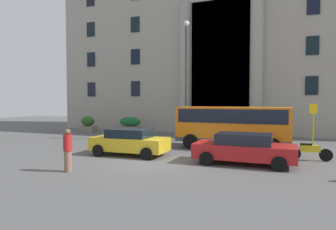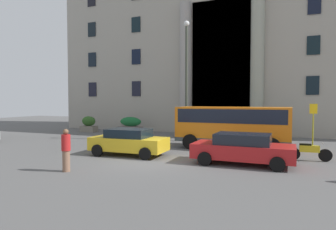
{
  "view_description": "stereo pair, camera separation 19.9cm",
  "coord_description": "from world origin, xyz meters",
  "px_view_note": "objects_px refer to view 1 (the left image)",
  "views": [
    {
      "loc": [
        6.07,
        -12.56,
        2.87
      ],
      "look_at": [
        -1.79,
        6.82,
        1.9
      ],
      "focal_mm": 31.85,
      "sensor_mm": 36.0,
      "label": 1
    },
    {
      "loc": [
        6.26,
        -12.49,
        2.87
      ],
      "look_at": [
        -1.79,
        6.82,
        1.9
      ],
      "focal_mm": 31.85,
      "sensor_mm": 36.0,
      "label": 2
    }
  ],
  "objects_px": {
    "parked_sedan_far": "(244,148)",
    "bus_stop_sign": "(313,121)",
    "hedge_planter_entrance_left": "(88,124)",
    "orange_minibus": "(233,124)",
    "hedge_planter_entrance_right": "(130,125)",
    "pedestrian_woman_with_bag": "(68,150)",
    "lamppost_plaza_centre": "(186,72)",
    "scooter_by_planter": "(309,151)",
    "hedge_planter_far_west": "(274,131)",
    "parked_hatchback_near": "(130,142)",
    "motorcycle_near_kerb": "(123,141)",
    "hedge_planter_far_east": "(199,128)"
  },
  "relations": [
    {
      "from": "hedge_planter_far_east",
      "to": "parked_hatchback_near",
      "type": "bearing_deg",
      "value": -97.57
    },
    {
      "from": "hedge_planter_entrance_right",
      "to": "hedge_planter_far_east",
      "type": "xyz_separation_m",
      "value": [
        6.6,
        -0.55,
        0.01
      ]
    },
    {
      "from": "parked_sedan_far",
      "to": "parked_hatchback_near",
      "type": "xyz_separation_m",
      "value": [
        -5.93,
        -0.01,
        0.0
      ]
    },
    {
      "from": "hedge_planter_entrance_right",
      "to": "hedge_planter_entrance_left",
      "type": "bearing_deg",
      "value": -173.18
    },
    {
      "from": "motorcycle_near_kerb",
      "to": "pedestrian_woman_with_bag",
      "type": "xyz_separation_m",
      "value": [
        1.05,
        -6.08,
        0.42
      ]
    },
    {
      "from": "bus_stop_sign",
      "to": "hedge_planter_entrance_left",
      "type": "xyz_separation_m",
      "value": [
        -18.77,
        2.73,
        -0.97
      ]
    },
    {
      "from": "scooter_by_planter",
      "to": "pedestrian_woman_with_bag",
      "type": "distance_m",
      "value": 11.16
    },
    {
      "from": "hedge_planter_entrance_left",
      "to": "parked_hatchback_near",
      "type": "distance_m",
      "value": 13.23
    },
    {
      "from": "parked_hatchback_near",
      "to": "lamppost_plaza_centre",
      "type": "bearing_deg",
      "value": 79.66
    },
    {
      "from": "orange_minibus",
      "to": "scooter_by_planter",
      "type": "height_order",
      "value": "orange_minibus"
    },
    {
      "from": "hedge_planter_far_west",
      "to": "parked_hatchback_near",
      "type": "xyz_separation_m",
      "value": [
        -6.8,
        -8.98,
        0.03
      ]
    },
    {
      "from": "hedge_planter_far_east",
      "to": "hedge_planter_far_west",
      "type": "height_order",
      "value": "hedge_planter_far_east"
    },
    {
      "from": "hedge_planter_entrance_left",
      "to": "lamppost_plaza_centre",
      "type": "xyz_separation_m",
      "value": [
        10.57,
        -2.61,
        4.21
      ]
    },
    {
      "from": "scooter_by_planter",
      "to": "motorcycle_near_kerb",
      "type": "relative_size",
      "value": 1.0
    },
    {
      "from": "bus_stop_sign",
      "to": "lamppost_plaza_centre",
      "type": "bearing_deg",
      "value": 179.21
    },
    {
      "from": "hedge_planter_far_west",
      "to": "parked_hatchback_near",
      "type": "height_order",
      "value": "hedge_planter_far_west"
    },
    {
      "from": "parked_hatchback_near",
      "to": "motorcycle_near_kerb",
      "type": "distance_m",
      "value": 2.46
    },
    {
      "from": "parked_sedan_far",
      "to": "hedge_planter_entrance_left",
      "type": "bearing_deg",
      "value": 149.42
    },
    {
      "from": "orange_minibus",
      "to": "parked_sedan_far",
      "type": "relative_size",
      "value": 1.48
    },
    {
      "from": "hedge_planter_entrance_right",
      "to": "motorcycle_near_kerb",
      "type": "bearing_deg",
      "value": -63.52
    },
    {
      "from": "bus_stop_sign",
      "to": "hedge_planter_entrance_left",
      "type": "relative_size",
      "value": 1.83
    },
    {
      "from": "hedge_planter_entrance_right",
      "to": "pedestrian_woman_with_bag",
      "type": "relative_size",
      "value": 1.26
    },
    {
      "from": "scooter_by_planter",
      "to": "parked_sedan_far",
      "type": "bearing_deg",
      "value": -146.95
    },
    {
      "from": "parked_sedan_far",
      "to": "lamppost_plaza_centre",
      "type": "height_order",
      "value": "lamppost_plaza_centre"
    },
    {
      "from": "orange_minibus",
      "to": "hedge_planter_entrance_right",
      "type": "xyz_separation_m",
      "value": [
        -10.09,
        5.32,
        -0.82
      ]
    },
    {
      "from": "pedestrian_woman_with_bag",
      "to": "lamppost_plaza_centre",
      "type": "bearing_deg",
      "value": 139.6
    },
    {
      "from": "parked_hatchback_near",
      "to": "lamppost_plaza_centre",
      "type": "distance_m",
      "value": 7.78
    },
    {
      "from": "orange_minibus",
      "to": "parked_sedan_far",
      "type": "bearing_deg",
      "value": -74.02
    },
    {
      "from": "orange_minibus",
      "to": "hedge_planter_far_east",
      "type": "relative_size",
      "value": 3.42
    },
    {
      "from": "hedge_planter_entrance_left",
      "to": "hedge_planter_far_west",
      "type": "distance_m",
      "value": 16.4
    },
    {
      "from": "scooter_by_planter",
      "to": "lamppost_plaza_centre",
      "type": "xyz_separation_m",
      "value": [
        -7.76,
        4.42,
        4.46
      ]
    },
    {
      "from": "parked_sedan_far",
      "to": "motorcycle_near_kerb",
      "type": "xyz_separation_m",
      "value": [
        -7.49,
        1.89,
        -0.27
      ]
    },
    {
      "from": "bus_stop_sign",
      "to": "scooter_by_planter",
      "type": "bearing_deg",
      "value": -95.82
    },
    {
      "from": "bus_stop_sign",
      "to": "parked_sedan_far",
      "type": "distance_m",
      "value": 7.21
    },
    {
      "from": "orange_minibus",
      "to": "pedestrian_woman_with_bag",
      "type": "xyz_separation_m",
      "value": [
        -5.19,
        -8.48,
        -0.64
      ]
    },
    {
      "from": "bus_stop_sign",
      "to": "hedge_planter_far_west",
      "type": "xyz_separation_m",
      "value": [
        -2.37,
        2.6,
        -0.97
      ]
    },
    {
      "from": "hedge_planter_far_east",
      "to": "hedge_planter_far_west",
      "type": "relative_size",
      "value": 1.09
    },
    {
      "from": "lamppost_plaza_centre",
      "to": "parked_hatchback_near",
      "type": "bearing_deg",
      "value": -98.51
    },
    {
      "from": "parked_sedan_far",
      "to": "scooter_by_planter",
      "type": "distance_m",
      "value": 3.48
    },
    {
      "from": "hedge_planter_far_west",
      "to": "scooter_by_planter",
      "type": "distance_m",
      "value": 7.18
    },
    {
      "from": "orange_minibus",
      "to": "scooter_by_planter",
      "type": "bearing_deg",
      "value": -29.04
    },
    {
      "from": "parked_sedan_far",
      "to": "bus_stop_sign",
      "type": "bearing_deg",
      "value": 62.83
    },
    {
      "from": "hedge_planter_far_east",
      "to": "parked_hatchback_near",
      "type": "xyz_separation_m",
      "value": [
        -1.2,
        -9.05,
        0.01
      ]
    },
    {
      "from": "parked_sedan_far",
      "to": "motorcycle_near_kerb",
      "type": "bearing_deg",
      "value": 165.62
    },
    {
      "from": "hedge_planter_far_west",
      "to": "scooter_by_planter",
      "type": "height_order",
      "value": "hedge_planter_far_west"
    },
    {
      "from": "bus_stop_sign",
      "to": "parked_sedan_far",
      "type": "relative_size",
      "value": 0.6
    },
    {
      "from": "parked_sedan_far",
      "to": "scooter_by_planter",
      "type": "height_order",
      "value": "parked_sedan_far"
    },
    {
      "from": "hedge_planter_far_west",
      "to": "lamppost_plaza_centre",
      "type": "relative_size",
      "value": 0.21
    },
    {
      "from": "hedge_planter_entrance_right",
      "to": "motorcycle_near_kerb",
      "type": "xyz_separation_m",
      "value": [
        3.84,
        -7.71,
        -0.24
      ]
    },
    {
      "from": "orange_minibus",
      "to": "motorcycle_near_kerb",
      "type": "distance_m",
      "value": 6.77
    }
  ]
}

